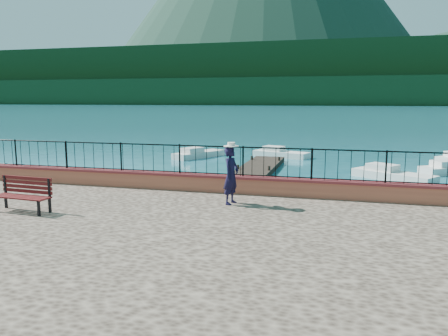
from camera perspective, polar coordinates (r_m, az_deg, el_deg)
The scene contains 12 objects.
ground at distance 11.26m, azimuth -0.29°, elevation -13.32°, with size 2000.00×2000.00×0.00m, color #19596B.
parapet at distance 14.30m, azimuth 3.65°, elevation -2.25°, with size 28.00×0.46×0.58m, color #B85E42.
railing at distance 14.17m, azimuth 3.68°, elevation 0.78°, with size 27.00×0.05×0.95m, color black.
dock at distance 22.93m, azimuth 2.86°, elevation -1.36°, with size 2.00×16.00×0.30m, color #2D231C.
far_forest at distance 310.09m, azimuth 14.82°, elevation 9.61°, with size 900.00×60.00×18.00m, color black.
foothills at distance 370.48m, azimuth 14.98°, elevation 11.48°, with size 900.00×120.00×44.00m, color black.
park_bench at distance 13.26m, azimuth -24.81°, elevation -3.99°, with size 1.73×0.67×0.94m.
person at distance 12.82m, azimuth 0.94°, elevation -0.97°, with size 0.62×0.41×1.71m, color black.
hat at distance 12.69m, azimuth 0.95°, elevation 3.10°, with size 0.44×0.44×0.12m, color white.
boat_1 at distance 24.95m, azimuth 21.25°, elevation -0.54°, with size 4.35×1.30×0.80m, color silver.
boat_3 at distance 32.25m, azimuth -3.32°, elevation 2.11°, with size 4.29×1.30×0.80m, color silver.
boat_4 at distance 32.66m, azimuth 7.47°, elevation 2.13°, with size 4.16×1.30×0.80m, color white.
Camera 1 is at (2.77, -10.04, 4.28)m, focal length 35.00 mm.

